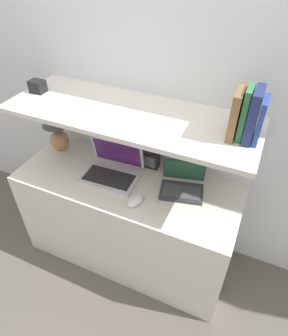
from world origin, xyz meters
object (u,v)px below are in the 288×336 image
at_px(book_navy, 253,115).
at_px(shelf_gadget, 38,86).
at_px(table_lamp, 57,127).
at_px(book_blue, 261,121).
at_px(laptop_large, 112,170).
at_px(router_box, 149,159).
at_px(book_green, 245,114).
at_px(laptop_small, 182,185).
at_px(computer_mouse, 135,200).
at_px(book_brown, 236,114).

xyz_separation_m(book_navy, shelf_gadget, (-1.27, 0.00, -0.09)).
height_order(table_lamp, book_blue, book_blue).
xyz_separation_m(table_lamp, laptop_large, (0.48, -0.11, -0.14)).
bearing_deg(table_lamp, shelf_gadget, -118.65).
height_order(router_box, book_green, book_green).
bearing_deg(laptop_small, shelf_gadget, -179.74).
xyz_separation_m(laptop_small, computer_mouse, (-0.21, -0.22, -0.02)).
distance_m(table_lamp, computer_mouse, 0.79).
relative_size(router_box, book_blue, 0.64).
height_order(router_box, book_navy, book_navy).
distance_m(book_blue, book_green, 0.08).
relative_size(laptop_small, computer_mouse, 2.26).
bearing_deg(computer_mouse, shelf_gadget, 164.09).
relative_size(laptop_large, computer_mouse, 2.81).
bearing_deg(table_lamp, book_navy, -2.59).
height_order(router_box, book_blue, book_blue).
relative_size(laptop_large, book_blue, 1.70).
bearing_deg(router_box, book_brown, -15.28).
bearing_deg(laptop_small, router_box, 154.65).
distance_m(laptop_large, book_brown, 0.86).
bearing_deg(router_box, table_lamp, -173.05).
xyz_separation_m(router_box, book_green, (0.54, -0.14, 0.53)).
bearing_deg(router_box, shelf_gadget, -168.83).
height_order(book_green, book_brown, book_green).
height_order(book_blue, book_green, book_green).
xyz_separation_m(table_lamp, book_blue, (1.27, -0.06, 0.38)).
height_order(laptop_large, shelf_gadget, shelf_gadget).
height_order(book_navy, book_brown, book_navy).
xyz_separation_m(book_green, shelf_gadget, (-1.23, 0.00, -0.09)).
distance_m(table_lamp, book_green, 1.27).
bearing_deg(computer_mouse, laptop_small, 45.97).
xyz_separation_m(book_green, book_brown, (-0.04, 0.00, -0.01)).
xyz_separation_m(table_lamp, book_navy, (1.24, -0.06, 0.40)).
xyz_separation_m(laptop_large, router_box, (0.18, 0.19, 0.01)).
distance_m(laptop_large, book_navy, 0.93).
relative_size(computer_mouse, router_box, 0.95).
distance_m(table_lamp, book_blue, 1.33).
bearing_deg(book_navy, book_green, 180.00).
bearing_deg(book_brown, laptop_large, -175.71).
distance_m(table_lamp, laptop_small, 0.95).
distance_m(book_brown, shelf_gadget, 1.19).
relative_size(router_box, book_brown, 0.59).
bearing_deg(laptop_small, book_green, -0.96).
distance_m(router_box, book_blue, 0.81).
bearing_deg(table_lamp, book_brown, -2.76).
relative_size(book_navy, book_brown, 1.07).
bearing_deg(laptop_small, laptop_large, -173.11).
bearing_deg(laptop_large, router_box, 46.71).
bearing_deg(laptop_small, book_blue, -0.74).
bearing_deg(book_navy, computer_mouse, -157.09).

